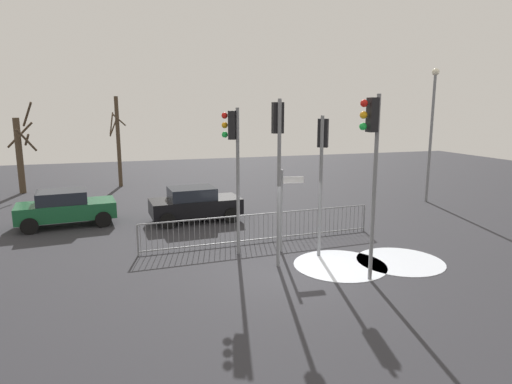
# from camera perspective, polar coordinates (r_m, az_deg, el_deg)

# --- Properties ---
(ground_plane) EXTENTS (60.00, 60.00, 0.00)m
(ground_plane) POSITION_cam_1_polar(r_m,az_deg,el_deg) (13.31, 4.76, -10.25)
(ground_plane) COLOR #2D2D33
(traffic_light_foreground_left) EXTENTS (0.33, 0.57, 5.05)m
(traffic_light_foreground_left) POSITION_cam_1_polar(r_m,az_deg,el_deg) (13.02, 2.85, 6.02)
(traffic_light_foreground_left) COLOR slate
(traffic_light_foreground_left) RESTS_ON ground
(traffic_light_rear_left) EXTENTS (0.44, 0.49, 4.56)m
(traffic_light_rear_left) POSITION_cam_1_polar(r_m,az_deg,el_deg) (14.14, 8.61, 4.87)
(traffic_light_rear_left) COLOR slate
(traffic_light_rear_left) RESTS_ON ground
(traffic_light_foreground_right) EXTENTS (0.57, 0.34, 5.16)m
(traffic_light_foreground_right) POSITION_cam_1_polar(r_m,az_deg,el_deg) (12.18, 14.81, 5.68)
(traffic_light_foreground_right) COLOR slate
(traffic_light_foreground_right) RESTS_ON ground
(traffic_light_mid_right) EXTENTS (0.53, 0.40, 4.80)m
(traffic_light_mid_right) POSITION_cam_1_polar(r_m,az_deg,el_deg) (14.11, -2.96, 5.67)
(traffic_light_mid_right) COLOR slate
(traffic_light_mid_right) RESTS_ON ground
(direction_sign_post) EXTENTS (0.79, 0.12, 2.80)m
(direction_sign_post) POSITION_cam_1_polar(r_m,az_deg,el_deg) (14.63, 3.59, -1.84)
(direction_sign_post) COLOR slate
(direction_sign_post) RESTS_ON ground
(pedestrian_guard_railing) EXTENTS (8.71, 0.46, 1.07)m
(pedestrian_guard_railing) POSITION_cam_1_polar(r_m,az_deg,el_deg) (15.85, 0.67, -4.63)
(pedestrian_guard_railing) COLOR slate
(pedestrian_guard_railing) RESTS_ON ground
(car_green_mid) EXTENTS (3.95, 2.25, 1.47)m
(car_green_mid) POSITION_cam_1_polar(r_m,az_deg,el_deg) (19.68, -23.53, -1.84)
(car_green_mid) COLOR #195933
(car_green_mid) RESTS_ON ground
(car_black_far) EXTENTS (3.90, 2.12, 1.47)m
(car_black_far) POSITION_cam_1_polar(r_m,az_deg,el_deg) (18.97, -7.98, -1.48)
(car_black_far) COLOR black
(car_black_far) RESTS_ON ground
(street_lamp) EXTENTS (0.36, 0.36, 6.72)m
(street_lamp) POSITION_cam_1_polar(r_m,az_deg,el_deg) (24.03, 21.90, 8.49)
(street_lamp) COLOR slate
(street_lamp) RESTS_ON ground
(bare_tree_left) EXTENTS (1.02, 1.03, 5.48)m
(bare_tree_left) POSITION_cam_1_polar(r_m,az_deg,el_deg) (28.22, -17.49, 6.38)
(bare_tree_left) COLOR #473828
(bare_tree_left) RESTS_ON ground
(bare_tree_centre) EXTENTS (1.68, 1.88, 5.13)m
(bare_tree_centre) POSITION_cam_1_polar(r_m,az_deg,el_deg) (28.15, -28.30, 4.60)
(bare_tree_centre) COLOR #473828
(bare_tree_centre) RESTS_ON ground
(snow_patch_kerb) EXTENTS (2.72, 2.72, 0.01)m
(snow_patch_kerb) POSITION_cam_1_polar(r_m,az_deg,el_deg) (14.81, 18.23, -8.53)
(snow_patch_kerb) COLOR silver
(snow_patch_kerb) RESTS_ON ground
(snow_patch_island) EXTENTS (2.87, 2.87, 0.01)m
(snow_patch_island) POSITION_cam_1_polar(r_m,az_deg,el_deg) (14.00, 10.85, -9.30)
(snow_patch_island) COLOR silver
(snow_patch_island) RESTS_ON ground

